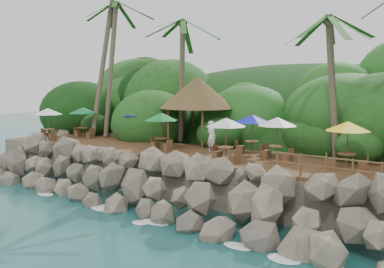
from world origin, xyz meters
The scene contains 11 objects.
ground centered at (0.00, 0.00, 0.00)m, with size 140.00×140.00×0.00m, color #19514F.
land_base centered at (0.00, 16.00, 1.05)m, with size 32.00×25.20×2.10m, color gray.
jungle_hill centered at (0.00, 23.50, 0.00)m, with size 44.80×28.00×15.40m, color #143811.
seawall centered at (0.00, 2.00, 1.15)m, with size 29.00×4.00×2.30m, color gray, non-canonical shape.
terrace centered at (0.00, 6.00, 2.20)m, with size 26.00×5.00×0.20m, color brown.
jungle_foliage centered at (0.00, 15.00, 0.00)m, with size 44.00×16.00×12.00m, color #143811, non-canonical shape.
foam_line centered at (0.00, 0.30, 0.03)m, with size 25.20×0.80×0.06m.
palapa centered at (-2.01, 9.35, 5.79)m, with size 5.13×5.13×4.60m.
dining_clusters centered at (0.17, 6.09, 4.21)m, with size 25.72×5.30×2.30m.
railing centered at (10.39, 3.65, 2.91)m, with size 8.30×0.10×1.00m.
waiter centered at (0.86, 6.78, 3.23)m, with size 0.68×0.45×1.87m, color white.
Camera 1 is at (14.33, -13.54, 6.33)m, focal length 38.71 mm.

